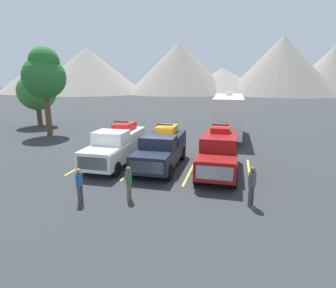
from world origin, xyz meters
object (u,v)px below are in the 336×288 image
pickup_truck_c (219,151)px  person_a (252,184)px  pickup_truck_a (117,145)px  person_b (129,181)px  pickup_truck_b (162,148)px  camper_trailer_a (228,114)px  person_c (79,183)px

pickup_truck_c → person_a: (1.62, -4.05, -0.22)m
pickup_truck_a → person_b: (2.71, -4.84, -0.29)m
pickup_truck_a → person_b: size_ratio=3.82×
pickup_truck_b → pickup_truck_a: bearing=-177.8°
pickup_truck_b → person_a: pickup_truck_b is taller
pickup_truck_a → person_b: pickup_truck_a is taller
pickup_truck_b → camper_trailer_a: camper_trailer_a is taller
pickup_truck_a → camper_trailer_a: 11.43m
pickup_truck_a → person_a: 8.94m
person_a → pickup_truck_b: bearing=139.3°
person_a → person_b: 5.23m
pickup_truck_a → camper_trailer_a: bearing=55.5°
person_c → pickup_truck_b: bearing=69.8°
pickup_truck_b → camper_trailer_a: (3.58, 9.27, 0.98)m
pickup_truck_c → person_c: (-5.50, -5.46, -0.33)m
pickup_truck_a → person_c: 5.67m
person_a → person_c: person_a is taller
camper_trailer_a → person_a: 13.70m
pickup_truck_b → person_a: bearing=-40.7°
person_b → pickup_truck_a: bearing=119.3°
person_b → person_c: person_c is taller
person_a → person_c: bearing=-168.8°
pickup_truck_a → person_a: pickup_truck_a is taller
pickup_truck_b → person_a: 6.61m
pickup_truck_a → pickup_truck_b: (2.88, 0.11, -0.05)m
pickup_truck_b → person_b: 4.96m
pickup_truck_c → person_b: (-3.56, -4.69, -0.34)m
camper_trailer_a → person_b: (-3.75, -14.22, -1.22)m
person_a → person_b: (-5.19, -0.64, -0.12)m
pickup_truck_a → person_c: (0.78, -5.61, -0.28)m
pickup_truck_c → camper_trailer_a: camper_trailer_a is taller
person_a → pickup_truck_c: bearing=111.8°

